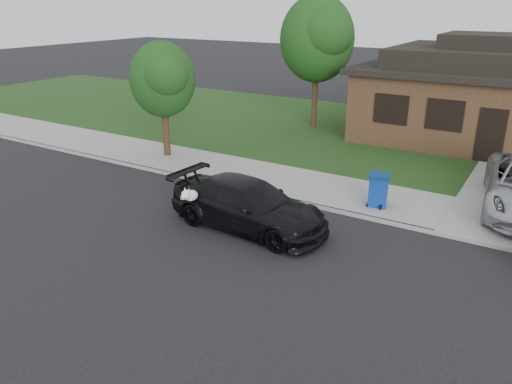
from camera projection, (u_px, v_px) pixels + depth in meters
The scene contains 9 objects.
ground at pixel (255, 251), 13.04m from camera, with size 120.00×120.00×0.00m, color black.
sidewalk at pixel (332, 191), 16.99m from camera, with size 60.00×3.00×0.12m, color gray.
curb at pixel (313, 205), 15.80m from camera, with size 60.00×0.12×0.12m, color gray.
lawn at pixel (401, 139), 23.35m from camera, with size 60.00×13.00×0.13m, color #193814.
sedan at pixel (248, 205), 14.18m from camera, with size 4.92×2.40×1.40m.
recycling_bin at pixel (378, 190), 15.48m from camera, with size 0.75×0.75×1.03m.
house at pixel (507, 96), 22.24m from camera, with size 12.60×8.60×4.65m.
tree_0 at pixel (319, 38), 23.79m from camera, with size 3.78×3.60×6.34m.
tree_2 at pixel (163, 79), 19.54m from camera, with size 2.73×2.60×4.59m.
Camera 1 is at (6.11, -9.88, 6.13)m, focal length 35.00 mm.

